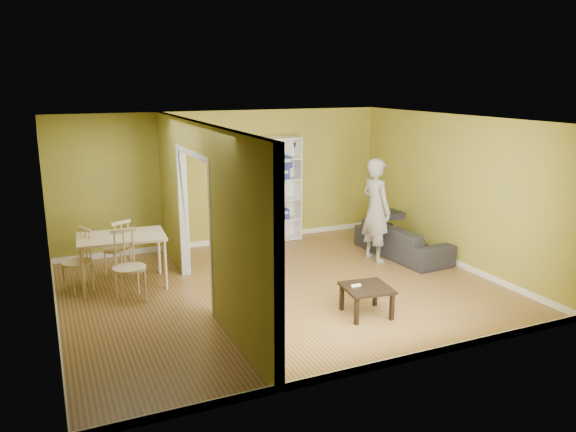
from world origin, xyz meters
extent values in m
plane|color=#A57047|center=(0.00, 0.00, 0.00)|extent=(6.50, 6.50, 0.00)
plane|color=white|center=(0.00, 0.00, 2.60)|extent=(6.50, 6.50, 0.00)
plane|color=olive|center=(0.00, 2.75, 1.30)|extent=(6.50, 0.00, 6.50)
plane|color=olive|center=(0.00, -2.75, 1.30)|extent=(6.50, 0.00, 6.50)
plane|color=olive|center=(-3.25, 0.00, 1.30)|extent=(0.00, 5.50, 5.50)
plane|color=olive|center=(3.25, 0.00, 1.30)|extent=(0.00, 5.50, 5.50)
cube|color=black|center=(1.50, 2.69, 1.90)|extent=(0.10, 0.10, 0.10)
imported|color=#2F2F30|center=(2.70, 0.65, 0.38)|extent=(2.05, 0.99, 0.76)
imported|color=slate|center=(2.09, 0.63, 1.09)|extent=(0.85, 0.70, 2.17)
cube|color=white|center=(0.61, 2.56, 1.04)|extent=(0.02, 0.38, 2.08)
cube|color=white|center=(1.46, 2.56, 1.04)|extent=(0.02, 0.38, 2.08)
cube|color=white|center=(1.03, 2.74, 1.04)|extent=(0.87, 0.02, 2.08)
cube|color=white|center=(1.03, 2.56, 0.02)|extent=(0.83, 0.38, 0.02)
cube|color=white|center=(1.03, 2.56, 0.43)|extent=(0.83, 0.38, 0.02)
cube|color=white|center=(1.03, 2.56, 0.83)|extent=(0.83, 0.38, 0.02)
cube|color=white|center=(1.03, 2.56, 1.24)|extent=(0.83, 0.38, 0.02)
cube|color=white|center=(1.03, 2.56, 1.65)|extent=(0.83, 0.38, 0.02)
cube|color=white|center=(1.03, 2.56, 2.06)|extent=(0.83, 0.38, 0.02)
cube|color=navy|center=(1.03, 2.56, 0.54)|extent=(0.39, 0.26, 0.20)
cube|color=navy|center=(1.01, 2.56, 1.36)|extent=(0.43, 0.28, 0.22)
cube|color=#324F84|center=(1.06, 2.56, 1.59)|extent=(0.44, 0.28, 0.22)
cube|color=black|center=(0.67, -1.39, 0.39)|extent=(0.62, 0.62, 0.04)
cube|color=black|center=(0.42, -1.65, 0.19)|extent=(0.05, 0.05, 0.37)
cube|color=black|center=(0.93, -1.65, 0.19)|extent=(0.05, 0.05, 0.37)
cube|color=black|center=(0.42, -1.13, 0.19)|extent=(0.05, 0.05, 0.37)
cube|color=black|center=(0.93, -1.13, 0.19)|extent=(0.05, 0.05, 0.37)
cube|color=white|center=(0.54, -1.32, 0.43)|extent=(0.14, 0.04, 0.03)
cube|color=beige|center=(-2.21, 1.14, 0.80)|extent=(1.31, 0.87, 0.04)
cylinder|color=beige|center=(-2.81, 0.75, 0.39)|extent=(0.05, 0.05, 0.78)
cylinder|color=beige|center=(-1.61, 0.75, 0.39)|extent=(0.05, 0.05, 0.78)
cylinder|color=beige|center=(-2.81, 1.52, 0.39)|extent=(0.05, 0.05, 0.78)
cylinder|color=beige|center=(-1.61, 1.52, 0.39)|extent=(0.05, 0.05, 0.78)
camera|label=1|loc=(-3.24, -7.56, 3.17)|focal=35.00mm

